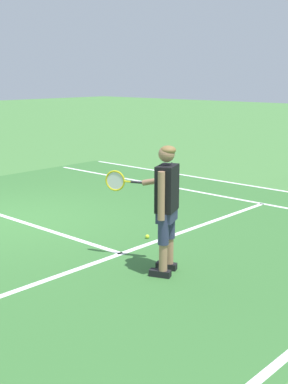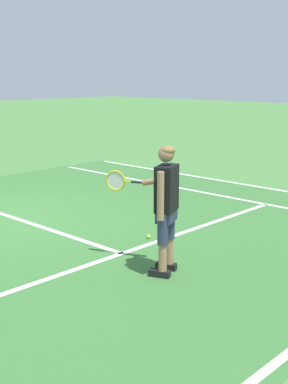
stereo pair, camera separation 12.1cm
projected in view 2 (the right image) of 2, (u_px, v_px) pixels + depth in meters
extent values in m
plane|color=#477F3D|center=(16.00, 219.00, 9.51)|extent=(80.00, 80.00, 0.00)
cube|color=#387033|center=(55.00, 231.00, 8.73)|extent=(10.98, 9.96, 0.00)
cube|color=white|center=(122.00, 253.00, 7.64)|extent=(8.23, 0.10, 0.01)
cube|color=white|center=(4.00, 214.00, 9.79)|extent=(0.10, 6.40, 0.01)
cube|color=white|center=(203.00, 192.00, 11.65)|extent=(0.10, 9.56, 0.01)
cube|color=white|center=(237.00, 183.00, 12.62)|extent=(0.10, 9.56, 0.01)
cube|color=black|center=(160.00, 273.00, 6.77)|extent=(0.21, 0.30, 0.09)
cube|color=black|center=(166.00, 266.00, 7.02)|extent=(0.21, 0.30, 0.09)
cylinder|color=#A37556|center=(163.00, 257.00, 6.70)|extent=(0.11, 0.11, 0.36)
cylinder|color=#2D3351|center=(163.00, 229.00, 6.62)|extent=(0.14, 0.14, 0.41)
cylinder|color=#A37556|center=(169.00, 251.00, 6.96)|extent=(0.11, 0.11, 0.36)
cylinder|color=#2D3351|center=(170.00, 223.00, 6.87)|extent=(0.14, 0.14, 0.41)
cube|color=#2D3351|center=(166.00, 214.00, 6.71)|extent=(0.39, 0.32, 0.20)
cube|color=black|center=(167.00, 188.00, 6.64)|extent=(0.44, 0.35, 0.60)
cylinder|color=#A37556|center=(161.00, 196.00, 6.43)|extent=(0.09, 0.09, 0.62)
cylinder|color=black|center=(167.00, 173.00, 6.87)|extent=(0.18, 0.28, 0.29)
cylinder|color=#A37556|center=(153.00, 181.00, 7.01)|extent=(0.19, 0.30, 0.14)
sphere|color=#A37556|center=(166.00, 154.00, 6.54)|extent=(0.21, 0.21, 0.21)
ellipsoid|color=olive|center=(168.00, 150.00, 6.52)|extent=(0.26, 0.26, 0.12)
cylinder|color=#232326|center=(138.00, 182.00, 7.11)|extent=(0.11, 0.20, 0.03)
cylinder|color=yellow|center=(128.00, 182.00, 7.16)|extent=(0.06, 0.10, 0.02)
torus|color=yellow|center=(116.00, 181.00, 7.22)|extent=(0.14, 0.28, 0.30)
cylinder|color=silver|center=(116.00, 181.00, 7.22)|extent=(0.10, 0.23, 0.25)
sphere|color=#CCE02D|center=(149.00, 237.00, 8.35)|extent=(0.07, 0.07, 0.07)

